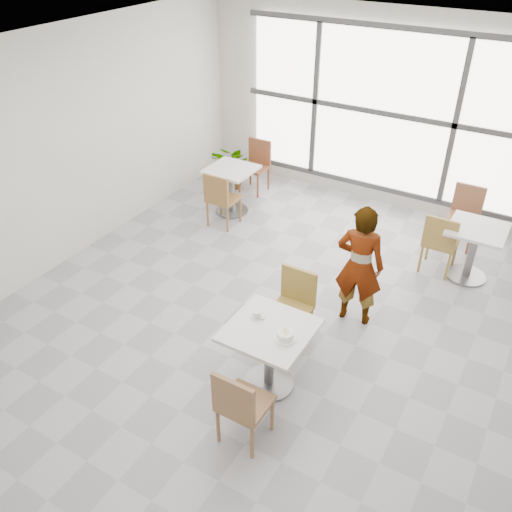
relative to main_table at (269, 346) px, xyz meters
The scene contains 18 objects.
floor 1.26m from the main_table, 119.60° to the left, with size 7.00×7.00×0.00m, color #9E9EA5.
ceiling 2.73m from the main_table, 119.60° to the left, with size 7.00×7.00×0.00m, color white.
wall_back 4.63m from the main_table, 97.16° to the left, with size 6.00×6.00×0.00m, color silver.
wall_left 3.83m from the main_table, 164.43° to the left, with size 7.00×7.00×0.00m, color silver.
window 4.57m from the main_table, 97.26° to the left, with size 4.60×0.07×2.52m.
main_table is the anchor object (origin of this frame).
chair_near 0.76m from the main_table, 80.19° to the right, with size 0.42×0.42×0.87m.
chair_far 0.79m from the main_table, 99.62° to the left, with size 0.42×0.42×0.87m.
oatmeal_bowl 0.34m from the main_table, 14.54° to the right, with size 0.21×0.21×0.09m.
coffee_cup 0.33m from the main_table, 156.27° to the left, with size 0.16×0.13×0.07m.
person 1.50m from the main_table, 76.56° to the left, with size 0.55×0.36×1.50m, color black.
bg_table_left 3.75m from the main_table, 128.62° to the left, with size 0.70×0.70×0.75m.
bg_table_right 3.27m from the main_table, 66.38° to the left, with size 0.70×0.70×0.75m.
bg_chair_left_near 3.32m from the main_table, 132.23° to the left, with size 0.42×0.42×0.87m.
bg_chair_left_far 4.53m from the main_table, 122.27° to the left, with size 0.42×0.42×0.87m.
bg_chair_right_near 3.02m from the main_table, 72.41° to the left, with size 0.42×0.42×0.87m.
bg_chair_right_far 3.97m from the main_table, 75.28° to the left, with size 0.42×0.42×0.87m.
plant_left 4.64m from the main_table, 127.18° to the left, with size 0.70×0.61×0.78m, color #57884C.
Camera 1 is at (2.45, -4.42, 4.15)m, focal length 37.65 mm.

